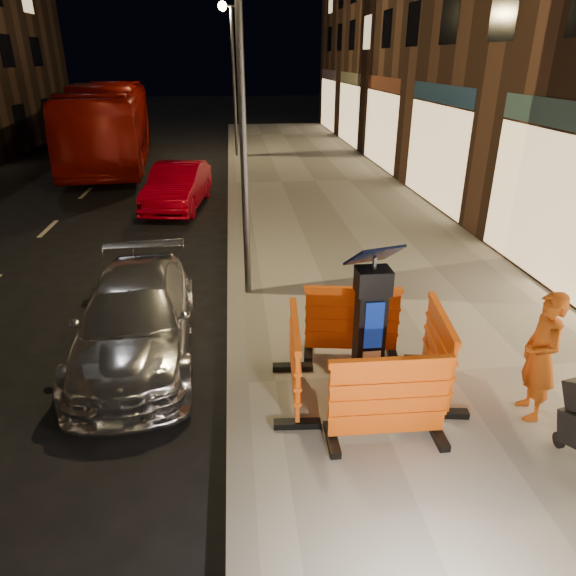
{
  "coord_description": "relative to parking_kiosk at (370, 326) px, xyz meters",
  "views": [
    {
      "loc": [
        0.07,
        -5.93,
        4.24
      ],
      "look_at": [
        0.8,
        1.0,
        1.1
      ],
      "focal_mm": 32.0,
      "sensor_mm": 36.0,
      "label": 1
    }
  ],
  "objects": [
    {
      "name": "man",
      "position": [
        1.93,
        -0.66,
        -0.16
      ],
      "size": [
        0.47,
        0.65,
        1.66
      ],
      "primitive_type": "imported",
      "rotation": [
        0.0,
        0.0,
        -1.7
      ],
      "color": "#943D0D",
      "rests_on": "sidewalk"
    },
    {
      "name": "kerb",
      "position": [
        -1.7,
        0.37,
        -1.07
      ],
      "size": [
        0.3,
        60.0,
        0.15
      ],
      "primitive_type": "cube",
      "color": "slate",
      "rests_on": "ground"
    },
    {
      "name": "car_silver",
      "position": [
        -3.21,
        1.56,
        -1.14
      ],
      "size": [
        1.94,
        4.27,
        1.21
      ],
      "primitive_type": "imported",
      "rotation": [
        0.0,
        0.0,
        0.06
      ],
      "color": "#B1B1B6",
      "rests_on": "ground"
    },
    {
      "name": "bus_doubledecker",
      "position": [
        -6.79,
        17.88,
        -1.14
      ],
      "size": [
        4.0,
        11.97,
        3.27
      ],
      "primitive_type": "imported",
      "rotation": [
        0.0,
        0.0,
        0.11
      ],
      "color": "#8E0C05",
      "rests_on": "ground"
    },
    {
      "name": "car_red",
      "position": [
        -3.34,
        10.17,
        -1.14
      ],
      "size": [
        1.93,
        4.18,
        1.33
      ],
      "primitive_type": "imported",
      "rotation": [
        0.0,
        0.0,
        -0.13
      ],
      "color": "#AB0214",
      "rests_on": "ground"
    },
    {
      "name": "street_lamp_mid",
      "position": [
        -1.45,
        3.37,
        2.01
      ],
      "size": [
        0.12,
        0.12,
        6.0
      ],
      "primitive_type": "cylinder",
      "color": "#3F3F44",
      "rests_on": "sidewalk"
    },
    {
      "name": "sidewalk",
      "position": [
        1.3,
        0.37,
        -1.07
      ],
      "size": [
        6.0,
        60.0,
        0.15
      ],
      "primitive_type": "cube",
      "color": "gray",
      "rests_on": "ground"
    },
    {
      "name": "ground_plane",
      "position": [
        -1.7,
        0.37,
        -1.14
      ],
      "size": [
        120.0,
        120.0,
        0.0
      ],
      "primitive_type": "plane",
      "color": "black",
      "rests_on": "ground"
    },
    {
      "name": "street_lamp_far",
      "position": [
        -1.45,
        18.37,
        2.01
      ],
      "size": [
        0.12,
        0.12,
        6.0
      ],
      "primitive_type": "cylinder",
      "color": "#3F3F44",
      "rests_on": "sidewalk"
    },
    {
      "name": "parking_kiosk",
      "position": [
        0.0,
        0.0,
        0.0
      ],
      "size": [
        0.69,
        0.69,
        1.98
      ],
      "primitive_type": "cube",
      "rotation": [
        0.0,
        0.0,
        -0.11
      ],
      "color": "black",
      "rests_on": "sidewalk"
    },
    {
      "name": "barrier_front",
      "position": [
        0.0,
        -0.95,
        -0.44
      ],
      "size": [
        1.43,
        0.61,
        1.1
      ],
      "primitive_type": "cube",
      "rotation": [
        0.0,
        0.0,
        -0.02
      ],
      "color": "#F65A0F",
      "rests_on": "sidewalk"
    },
    {
      "name": "barrier_kerbside",
      "position": [
        -0.95,
        -0.0,
        -0.44
      ],
      "size": [
        0.68,
        1.45,
        1.1
      ],
      "primitive_type": "cube",
      "rotation": [
        0.0,
        0.0,
        1.5
      ],
      "color": "#F65A0F",
      "rests_on": "sidewalk"
    },
    {
      "name": "barrier_bldgside",
      "position": [
        0.95,
        0.0,
        -0.44
      ],
      "size": [
        0.78,
        1.48,
        1.1
      ],
      "primitive_type": "cube",
      "rotation": [
        0.0,
        0.0,
        1.43
      ],
      "color": "#F65A0F",
      "rests_on": "sidewalk"
    },
    {
      "name": "barrier_back",
      "position": [
        0.0,
        0.95,
        -0.44
      ],
      "size": [
        1.49,
        0.8,
        1.1
      ],
      "primitive_type": "cube",
      "rotation": [
        0.0,
        0.0,
        -0.16
      ],
      "color": "#F65A0F",
      "rests_on": "sidewalk"
    }
  ]
}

